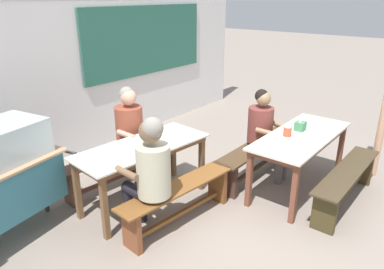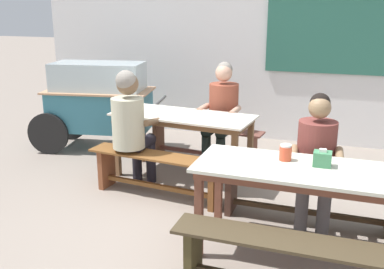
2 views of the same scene
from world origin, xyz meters
The scene contains 14 objects.
ground_plane centered at (0.00, 0.00, 0.00)m, with size 40.00×40.00×0.00m, color gray.
backdrop_wall centered at (0.05, 2.94, 1.39)m, with size 7.50×0.23×2.64m.
dining_table_far centered at (-0.75, 1.00, 0.68)m, with size 1.66×0.81×0.76m.
dining_table_near centered at (0.72, -0.30, 0.68)m, with size 1.67×0.69×0.76m.
bench_far_back centered at (-0.69, 1.60, 0.29)m, with size 1.57×0.41×0.46m.
bench_far_front centered at (-0.81, 0.40, 0.30)m, with size 1.56×0.44×0.46m.
bench_near_back centered at (0.72, 0.30, 0.31)m, with size 1.68×0.32×0.46m.
bench_near_front centered at (0.72, -0.91, 0.30)m, with size 1.62×0.31×0.46m.
food_cart centered at (-2.23, 1.65, 0.71)m, with size 1.87×1.01×1.21m.
person_center_facing centered at (-0.43, 1.51, 0.74)m, with size 0.48×0.61×1.30m.
person_right_near_table centered at (0.78, 0.23, 0.70)m, with size 0.47×0.57×1.23m.
person_left_back_turned centered at (-1.15, 0.49, 0.77)m, with size 0.46×0.55×1.32m.
tissue_box centered at (0.85, -0.22, 0.82)m, with size 0.14×0.11×0.14m.
condiment_jar centered at (0.56, -0.18, 0.82)m, with size 0.10×0.10×0.13m.
Camera 2 is at (0.95, -3.62, 1.96)m, focal length 41.80 mm.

